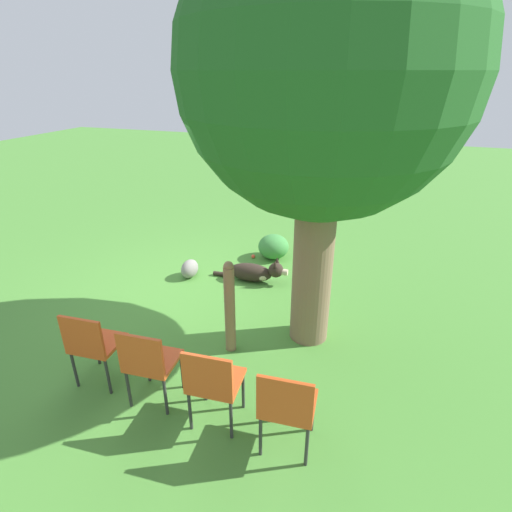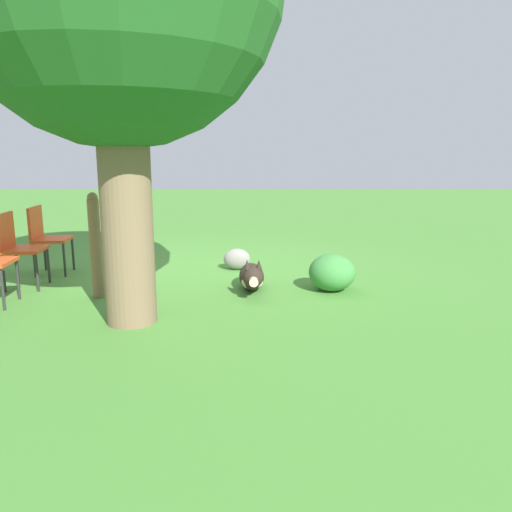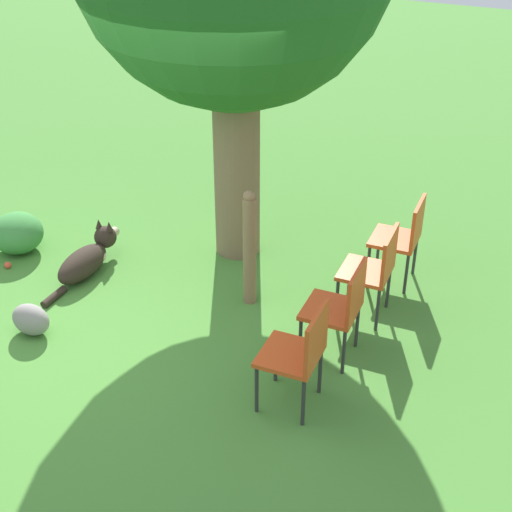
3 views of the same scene
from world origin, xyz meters
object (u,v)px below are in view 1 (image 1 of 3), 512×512
at_px(red_chair_1, 149,361).
at_px(red_chair_3, 287,405).
at_px(red_chair_0, 92,343).
at_px(dog, 256,272).
at_px(red_chair_2, 213,381).
at_px(fence_post, 230,307).
at_px(oak_tree, 325,75).
at_px(tennis_ball, 253,256).

bearing_deg(red_chair_1, red_chair_3, -98.40).
bearing_deg(red_chair_0, red_chair_3, -98.40).
bearing_deg(dog, red_chair_2, -81.14).
distance_m(red_chair_0, red_chair_3, 2.02).
bearing_deg(fence_post, oak_tree, 124.55).
distance_m(oak_tree, tennis_ball, 3.67).
bearing_deg(oak_tree, dog, -136.17).
xyz_separation_m(fence_post, red_chair_0, (0.96, -1.06, -0.06)).
bearing_deg(red_chair_1, fence_post, -25.27).
bearing_deg(red_chair_2, red_chair_3, -98.40).
relative_size(red_chair_0, tennis_ball, 12.61).
distance_m(red_chair_0, red_chair_2, 1.34).
relative_size(oak_tree, red_chair_2, 5.04).
xyz_separation_m(oak_tree, red_chair_0, (1.50, -1.85, -2.39)).
distance_m(oak_tree, red_chair_3, 2.91).
distance_m(red_chair_3, tennis_ball, 3.85).
relative_size(oak_tree, red_chair_3, 5.04).
distance_m(dog, fence_post, 1.71).
bearing_deg(tennis_ball, red_chair_3, 23.31).
bearing_deg(red_chair_3, red_chair_2, 81.60).
height_order(dog, red_chair_0, red_chair_0).
relative_size(dog, red_chair_3, 1.38).
xyz_separation_m(fence_post, red_chair_1, (1.01, -0.39, -0.06)).
bearing_deg(fence_post, red_chair_3, 40.43).
xyz_separation_m(red_chair_0, tennis_ball, (-3.35, 0.50, -0.47)).
bearing_deg(red_chair_3, dog, 19.73).
xyz_separation_m(dog, fence_post, (1.64, 0.26, 0.41)).
bearing_deg(oak_tree, red_chair_1, -37.35).
bearing_deg(red_chair_1, tennis_ball, -1.06).
bearing_deg(dog, oak_tree, -48.54).
height_order(red_chair_2, tennis_ball, red_chair_2).
distance_m(red_chair_1, red_chair_2, 0.67).
bearing_deg(red_chair_0, oak_tree, -54.99).
bearing_deg(dog, red_chair_3, -68.69).
bearing_deg(red_chair_0, red_chair_2, -98.40).
bearing_deg(dog, tennis_ball, 109.60).
bearing_deg(red_chair_3, red_chair_0, 81.60).
xyz_separation_m(oak_tree, tennis_ball, (-1.85, -1.36, -2.86)).
height_order(dog, red_chair_2, red_chair_2).
xyz_separation_m(dog, red_chair_3, (2.75, 1.21, 0.35)).
xyz_separation_m(fence_post, tennis_ball, (-2.40, -0.57, -0.53)).
xyz_separation_m(red_chair_0, red_chair_3, (0.16, 2.01, 0.00)).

